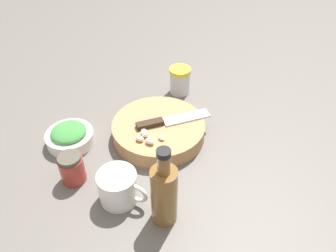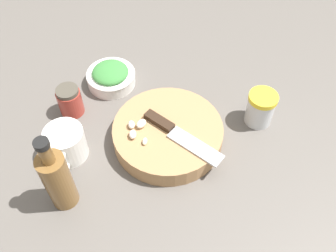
# 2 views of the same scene
# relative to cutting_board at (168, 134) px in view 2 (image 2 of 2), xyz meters

# --- Properties ---
(ground_plane) EXTENTS (5.00, 5.00, 0.00)m
(ground_plane) POSITION_rel_cutting_board_xyz_m (-0.05, 0.03, -0.02)
(ground_plane) COLOR #56514C
(cutting_board) EXTENTS (0.24, 0.24, 0.04)m
(cutting_board) POSITION_rel_cutting_board_xyz_m (0.00, 0.00, 0.00)
(cutting_board) COLOR #9E754C
(cutting_board) RESTS_ON ground_plane
(chef_knife) EXTENTS (0.19, 0.10, 0.01)m
(chef_knife) POSITION_rel_cutting_board_xyz_m (-0.02, 0.01, 0.03)
(chef_knife) COLOR black
(chef_knife) RESTS_ON cutting_board
(garlic_cloves) EXTENTS (0.06, 0.06, 0.02)m
(garlic_cloves) POSITION_rel_cutting_board_xyz_m (0.06, 0.03, 0.03)
(garlic_cloves) COLOR #F4DFCD
(garlic_cloves) RESTS_ON cutting_board
(herb_bowl) EXTENTS (0.12, 0.12, 0.05)m
(herb_bowl) POSITION_rel_cutting_board_xyz_m (0.19, -0.14, 0.00)
(herb_bowl) COLOR silver
(herb_bowl) RESTS_ON ground_plane
(spice_jar) EXTENTS (0.07, 0.07, 0.08)m
(spice_jar) POSITION_rel_cutting_board_xyz_m (-0.19, -0.11, 0.02)
(spice_jar) COLOR silver
(spice_jar) RESTS_ON ground_plane
(coffee_mug) EXTENTS (0.08, 0.11, 0.07)m
(coffee_mug) POSITION_rel_cutting_board_xyz_m (0.20, 0.10, 0.02)
(coffee_mug) COLOR silver
(coffee_mug) RESTS_ON ground_plane
(honey_jar) EXTENTS (0.06, 0.06, 0.07)m
(honey_jar) POSITION_rel_cutting_board_xyz_m (0.24, -0.02, 0.01)
(honey_jar) COLOR #9E3328
(honey_jar) RESTS_ON ground_plane
(oil_bottle) EXTENTS (0.05, 0.05, 0.20)m
(oil_bottle) POSITION_rel_cutting_board_xyz_m (0.16, 0.20, 0.06)
(oil_bottle) COLOR brown
(oil_bottle) RESTS_ON ground_plane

